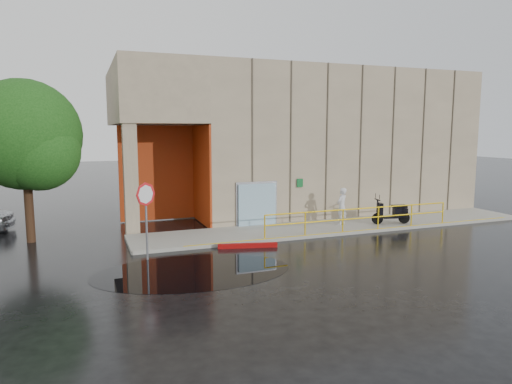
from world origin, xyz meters
The scene contains 10 objects.
ground centered at (0.00, 0.00, 0.00)m, with size 120.00×120.00×0.00m, color black.
sidewalk centered at (4.00, 4.50, 0.07)m, with size 20.00×3.00×0.15m, color #99968B.
building centered at (5.10, 10.98, 4.21)m, with size 20.00×10.17×8.00m.
guardrail centered at (4.25, 3.15, 0.68)m, with size 9.56×0.06×1.03m.
person centered at (4.06, 4.51, 1.05)m, with size 0.66×0.43×1.80m, color silver.
scooter centered at (6.43, 3.79, 1.00)m, with size 1.96×1.02×1.49m.
stop_sign centered at (-5.50, 2.16, 2.05)m, with size 0.73×0.51×2.85m.
red_curb centered at (-1.50, 2.50, 0.09)m, with size 2.40×0.18×0.18m, color #900808.
puddle centered at (-4.28, 0.20, 0.00)m, with size 6.62×4.08×0.01m, color black.
tree_near centered at (-9.60, 6.53, 4.33)m, with size 4.55×4.55×6.79m.
Camera 1 is at (-7.53, -14.33, 4.68)m, focal length 32.00 mm.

